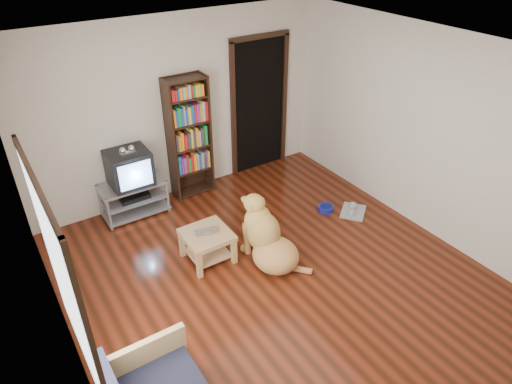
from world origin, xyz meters
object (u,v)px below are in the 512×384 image
tv_stand (134,197)px  bookshelf (188,132)px  dog_bowl (326,208)px  dog (267,239)px  grey_rag (353,212)px  coffee_table (207,241)px  laptop (208,233)px  crt_tv (128,167)px

tv_stand → bookshelf: size_ratio=0.50×
dog_bowl → tv_stand: 2.72m
dog_bowl → dog: 1.41m
grey_rag → coffee_table: coffee_table is taller
laptop → grey_rag: 2.26m
bookshelf → dog_bowl: bearing=-48.3°
dog_bowl → coffee_table: coffee_table is taller
tv_stand → coffee_table: bearing=-74.8°
dog_bowl → crt_tv: size_ratio=0.38×
bookshelf → laptop: bearing=-109.6°
laptop → tv_stand: (-0.39, 1.47, -0.14)m
crt_tv → bookshelf: bearing=4.3°
crt_tv → bookshelf: (0.95, 0.07, 0.26)m
dog_bowl → bookshelf: bearing=131.7°
laptop → dog: (0.60, -0.39, -0.09)m
laptop → crt_tv: (-0.39, 1.50, 0.33)m
dog_bowl → grey_rag: dog_bowl is taller
tv_stand → dog: 2.11m
laptop → bookshelf: 1.77m
grey_rag → coffee_table: (-2.22, 0.24, 0.27)m
bookshelf → coffee_table: size_ratio=3.27×
laptop → grey_rag: (2.22, -0.21, -0.40)m
dog_bowl → crt_tv: crt_tv is taller
grey_rag → tv_stand: 3.11m
dog_bowl → grey_rag: (0.30, -0.25, -0.03)m
dog_bowl → laptop: bearing=-178.7°
grey_rag → coffee_table: size_ratio=0.73×
dog → laptop: bearing=147.2°
dog_bowl → dog: (-1.32, -0.43, 0.28)m
coffee_table → crt_tv: bearing=104.9°
dog_bowl → crt_tv: 2.82m
tv_stand → coffee_table: 1.50m
laptop → grey_rag: bearing=7.3°
dog_bowl → coffee_table: bearing=-179.6°
grey_rag → coffee_table: bearing=173.9°
tv_stand → crt_tv: bearing=90.0°
laptop → grey_rag: laptop is taller
crt_tv → bookshelf: bookshelf is taller
laptop → dog_bowl: (1.92, 0.04, -0.37)m
tv_stand → crt_tv: 0.47m
tv_stand → grey_rag: bearing=-32.8°
crt_tv → dog: size_ratio=0.57×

